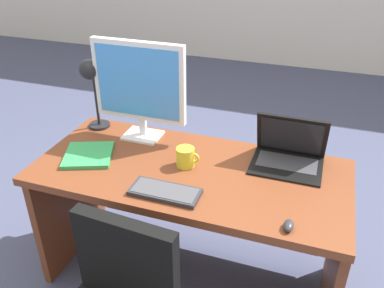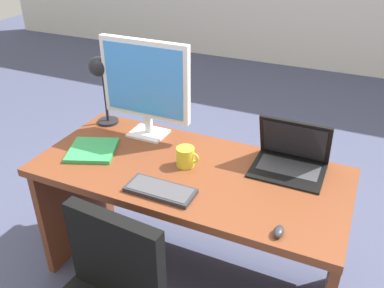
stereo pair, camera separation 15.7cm
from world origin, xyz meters
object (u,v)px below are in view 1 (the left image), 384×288
Objects in this scene: monitor at (139,85)px; book at (89,155)px; desk at (193,199)px; laptop at (289,148)px; desk_lamp at (91,79)px; coffee_mug at (186,157)px; keyboard at (165,192)px; mouse at (289,226)px.

book is (-0.17, -0.28, -0.29)m from monitor.
desk is 4.89× the size of book.
laptop is at bearing -0.02° from monitor.
desk_lamp is (-1.08, 0.01, 0.22)m from laptop.
monitor reaches higher than laptop.
coffee_mug is (0.61, -0.21, -0.25)m from desk_lamp.
keyboard is (-0.47, -0.45, -0.06)m from laptop.
monitor is at bearing 59.61° from book.
monitor is 1.71× the size of keyboard.
monitor is 1.30× the size of desk_lamp.
laptop is (0.79, -0.00, -0.23)m from monitor.
book is at bearing -168.67° from desk.
laptop is 1.10× the size of book.
laptop is at bearing 16.53° from book.
desk_lamp reaches higher than desk.
coffee_mug is at bearing 88.10° from keyboard.
keyboard is at bearing -54.63° from monitor.
desk is 4.45× the size of laptop.
mouse reaches higher than desk.
desk is 13.07× the size of coffee_mug.
desk is 21.34× the size of mouse.
desk_lamp reaches higher than book.
book is 2.68× the size of coffee_mug.
coffee_mug is at bearing -156.56° from laptop.
desk_lamp is at bearing 112.66° from book.
book is at bearing -120.39° from monitor.
book is at bearing -67.34° from desk_lamp.
desk is at bearing 82.32° from keyboard.
monitor is at bearing 148.23° from coffee_mug.
laptop is at bearing -0.38° from desk_lamp.
desk_lamp is 0.43m from book.
desk is 3.71× the size of desk_lamp.
monitor is 1.57× the size of laptop.
keyboard is 0.25m from coffee_mug.
desk_lamp is at bearing 161.24° from coffee_mug.
laptop is at bearing 43.40° from keyboard.
laptop is 0.51m from mouse.
monitor is at bearing 179.98° from laptop.
monitor reaches higher than desk.
desk_lamp is (-0.29, 0.01, -0.01)m from monitor.
desk is at bearing -157.63° from laptop.
coffee_mug is (0.33, -0.20, -0.26)m from monitor.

